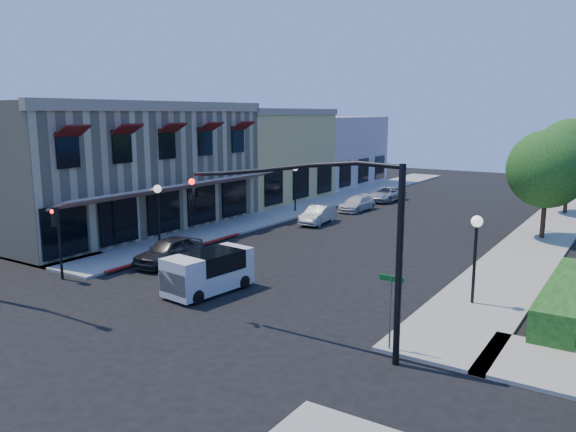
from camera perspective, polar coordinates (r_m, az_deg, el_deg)
The scene contains 22 objects.
ground at distance 20.65m, azimuth -12.26°, elevation -10.82°, with size 120.00×120.00×0.00m, color black.
sidewalk_left at distance 46.88m, azimuth 3.74°, elevation 1.40°, with size 3.50×50.00×0.12m, color gray.
sidewalk_right at distance 41.39m, azimuth 25.37°, elevation -0.80°, with size 3.50×50.00×0.12m, color gray.
curb_red_strip at distance 30.72m, azimuth -10.79°, elevation -3.70°, with size 0.25×10.00×0.06m, color maroon.
corner_brick_building at distance 38.29m, azimuth -17.20°, elevation 4.88°, with size 11.77×18.20×8.10m.
yellow_stucco_building at distance 49.27m, azimuth -3.69°, elevation 6.22°, with size 10.00×12.00×7.60m, color tan.
pink_stucco_building at distance 59.33m, azimuth 3.29°, elevation 6.64°, with size 10.00×12.00×7.00m, color beige.
hedge at distance 23.70m, azimuth 26.38°, elevation -8.89°, with size 1.40×8.00×1.10m, color #163F12.
street_tree_a at distance 35.92m, azimuth 24.85°, elevation 4.35°, with size 4.56×4.56×6.48m.
street_tree_b at distance 45.79m, azimuth 26.74°, elevation 5.75°, with size 4.94×4.94×7.02m.
signal_mast_arm at distance 17.24m, azimuth 4.72°, elevation -0.68°, with size 8.01×0.39×6.00m.
secondary_signal at distance 26.88m, azimuth -22.42°, elevation -1.27°, with size 0.28×0.42×3.32m.
street_name_sign at distance 17.79m, azimuth 10.41°, elevation -8.43°, with size 0.80×0.06×2.50m.
lamppost_left_near at distance 31.30m, azimuth -13.08°, elevation 1.59°, with size 0.44×0.44×3.57m.
lamppost_left_far at distance 42.14m, azimuth 0.74°, elevation 4.07°, with size 0.44×0.44×3.57m.
lamppost_right_near at distance 22.56m, azimuth 18.56°, elevation -2.05°, with size 0.44×0.44×3.57m.
lamppost_right_far at distance 38.08m, azimuth 24.68°, elevation 2.44°, with size 0.44×0.44×3.57m.
white_van at distance 23.64m, azimuth -8.16°, elevation -5.43°, with size 2.09×4.00×1.70m.
parked_car_a at distance 28.41m, azimuth -11.99°, elevation -3.48°, with size 1.60×3.99×1.36m, color black.
parked_car_b at distance 38.01m, azimuth 3.03°, elevation 0.12°, with size 1.29×3.69×1.22m, color #B6B7BB.
parked_car_c at distance 43.25m, azimuth 7.01°, elevation 1.25°, with size 1.57×3.86×1.12m, color silver.
parked_car_d at distance 48.40m, azimuth 9.92°, elevation 2.20°, with size 2.00×4.34×1.21m, color #A9ACAF.
Camera 1 is at (13.84, -13.42, 7.40)m, focal length 35.00 mm.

